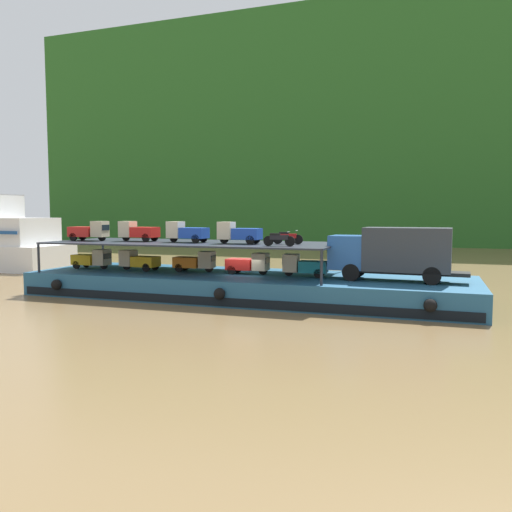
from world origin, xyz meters
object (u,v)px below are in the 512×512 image
(mini_truck_upper_stern, at_px, (90,231))
(motorcycle_upper_port, at_px, (279,239))
(cargo_barge, at_px, (245,286))
(mini_truck_upper_bow, at_px, (239,233))
(mini_truck_upper_fore, at_px, (187,232))
(covered_lorry, at_px, (393,252))
(mini_truck_lower_aft, at_px, (139,260))
(mini_truck_lower_stern, at_px, (92,259))
(motorcycle_upper_centre, at_px, (288,237))
(mini_truck_lower_bow, at_px, (304,265))
(mini_truck_upper_mid, at_px, (138,231))
(mini_truck_lower_mid, at_px, (195,261))
(mini_truck_lower_fore, at_px, (249,263))

(mini_truck_upper_stern, height_order, motorcycle_upper_port, mini_truck_upper_stern)
(cargo_barge, height_order, mini_truck_upper_bow, mini_truck_upper_bow)
(mini_truck_upper_fore, bearing_deg, covered_lorry, 0.38)
(mini_truck_lower_aft, relative_size, mini_truck_upper_bow, 1.01)
(covered_lorry, distance_m, mini_truck_upper_stern, 20.66)
(cargo_barge, distance_m, mini_truck_lower_stern, 11.55)
(mini_truck_lower_aft, relative_size, mini_truck_upper_fore, 1.00)
(cargo_barge, xyz_separation_m, motorcycle_upper_centre, (2.84, 0.02, 3.18))
(mini_truck_lower_bow, bearing_deg, mini_truck_lower_stern, -178.40)
(mini_truck_lower_aft, bearing_deg, mini_truck_upper_bow, -2.51)
(motorcycle_upper_port, bearing_deg, covered_lorry, 16.96)
(mini_truck_lower_aft, xyz_separation_m, mini_truck_upper_bow, (7.51, -0.33, 2.00))
(mini_truck_upper_mid, bearing_deg, mini_truck_lower_mid, 5.26)
(mini_truck_upper_bow, bearing_deg, motorcycle_upper_port, -26.17)
(mini_truck_lower_bow, bearing_deg, mini_truck_upper_fore, -177.30)
(covered_lorry, bearing_deg, mini_truck_lower_aft, -179.74)
(mini_truck_lower_bow, xyz_separation_m, motorcycle_upper_port, (-1.01, -2.21, 1.74))
(mini_truck_lower_stern, relative_size, motorcycle_upper_centre, 1.45)
(motorcycle_upper_centre, bearing_deg, mini_truck_lower_aft, -178.40)
(mini_truck_upper_mid, relative_size, mini_truck_upper_fore, 0.99)
(mini_truck_lower_aft, xyz_separation_m, mini_truck_lower_fore, (7.90, 0.44, 0.00))
(motorcycle_upper_port, bearing_deg, mini_truck_lower_bow, 65.56)
(mini_truck_lower_stern, relative_size, mini_truck_lower_aft, 1.00)
(mini_truck_upper_bow, height_order, motorcycle_upper_port, mini_truck_upper_bow)
(mini_truck_upper_stern, relative_size, motorcycle_upper_port, 1.46)
(mini_truck_lower_mid, height_order, mini_truck_upper_mid, mini_truck_upper_mid)
(mini_truck_lower_mid, distance_m, mini_truck_lower_bow, 7.58)
(mini_truck_lower_fore, distance_m, mini_truck_upper_fore, 4.67)
(mini_truck_lower_stern, distance_m, mini_truck_upper_fore, 7.72)
(mini_truck_lower_stern, xyz_separation_m, mini_truck_lower_aft, (3.75, 0.07, 0.00))
(mini_truck_lower_aft, distance_m, mini_truck_lower_fore, 7.91)
(cargo_barge, bearing_deg, mini_truck_lower_stern, -178.30)
(cargo_barge, relative_size, mini_truck_lower_bow, 10.19)
(mini_truck_upper_fore, xyz_separation_m, motorcycle_upper_centre, (6.84, 0.31, -0.26))
(mini_truck_lower_stern, relative_size, mini_truck_upper_stern, 0.99)
(mini_truck_lower_stern, bearing_deg, mini_truck_upper_bow, -1.34)
(mini_truck_lower_fore, height_order, motorcycle_upper_port, motorcycle_upper_port)
(cargo_barge, relative_size, mini_truck_upper_bow, 10.37)
(covered_lorry, bearing_deg, motorcycle_upper_port, -163.04)
(mini_truck_lower_fore, bearing_deg, motorcycle_upper_centre, -3.07)
(covered_lorry, xyz_separation_m, mini_truck_upper_stern, (-20.63, -0.43, 1.00))
(mini_truck_lower_mid, relative_size, mini_truck_upper_bow, 1.02)
(covered_lorry, relative_size, mini_truck_lower_mid, 2.84)
(cargo_barge, distance_m, mini_truck_lower_bow, 4.17)
(cargo_barge, xyz_separation_m, mini_truck_lower_stern, (-11.45, -0.34, 1.44))
(covered_lorry, height_order, mini_truck_lower_fore, covered_lorry)
(mini_truck_upper_mid, bearing_deg, mini_truck_upper_bow, -3.80)
(cargo_barge, xyz_separation_m, mini_truck_upper_mid, (-7.82, -0.10, 3.44))
(covered_lorry, xyz_separation_m, mini_truck_upper_mid, (-17.05, 0.10, 1.00))
(covered_lorry, height_order, motorcycle_upper_centre, covered_lorry)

